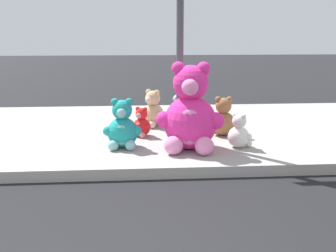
% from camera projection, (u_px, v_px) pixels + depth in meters
% --- Properties ---
extents(sidewalk, '(28.00, 4.40, 0.15)m').
position_uv_depth(sidewalk, '(119.00, 132.00, 7.18)').
color(sidewalk, '#9E9B93').
rests_on(sidewalk, ground_plane).
extents(sign_pole, '(0.56, 0.11, 3.20)m').
position_uv_depth(sign_pole, '(180.00, 29.00, 6.07)').
color(sign_pole, '#4C4C51').
rests_on(sign_pole, sidewalk).
extents(plush_pink_large, '(0.96, 0.88, 1.26)m').
position_uv_depth(plush_pink_large, '(190.00, 115.00, 5.78)').
color(plush_pink_large, '#F22D93').
rests_on(plush_pink_large, sidewalk).
extents(plush_lavender, '(0.48, 0.54, 0.70)m').
position_uv_depth(plush_lavender, '(182.00, 112.00, 7.16)').
color(plush_lavender, '#B28CD8').
rests_on(plush_lavender, sidewalk).
extents(plush_tan, '(0.47, 0.48, 0.67)m').
position_uv_depth(plush_tan, '(152.00, 112.00, 7.25)').
color(plush_tan, tan).
rests_on(plush_tan, sidewalk).
extents(plush_teal, '(0.56, 0.50, 0.73)m').
position_uv_depth(plush_teal, '(122.00, 128.00, 5.91)').
color(plush_teal, teal).
rests_on(plush_teal, sidewalk).
extents(plush_brown, '(0.50, 0.44, 0.65)m').
position_uv_depth(plush_brown, '(223.00, 120.00, 6.64)').
color(plush_brown, olive).
rests_on(plush_brown, sidewalk).
extents(plush_red, '(0.33, 0.35, 0.48)m').
position_uv_depth(plush_red, '(141.00, 125.00, 6.58)').
color(plush_red, red).
rests_on(plush_red, sidewalk).
extents(plush_white, '(0.37, 0.36, 0.52)m').
position_uv_depth(plush_white, '(239.00, 134.00, 5.95)').
color(plush_white, white).
rests_on(plush_white, sidewalk).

